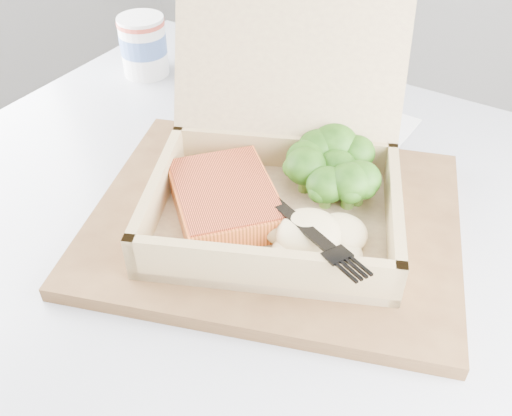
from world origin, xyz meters
The scene contains 9 objects.
cafe_table centered at (-0.69, 0.43, 0.53)m, with size 0.78×0.78×0.71m.
serving_tray centered at (-0.64, 0.45, 0.72)m, with size 0.36×0.29×0.02m, color brown.
takeout_container centered at (-0.65, 0.48, 0.78)m, with size 0.31×0.32×0.21m.
salmon_fillet centered at (-0.68, 0.42, 0.75)m, with size 0.09×0.12×0.03m, color orange.
broccoli_pile centered at (-0.60, 0.51, 0.76)m, with size 0.11×0.11×0.04m, color #397B1B, non-canonical shape.
mashed_potatoes centered at (-0.59, 0.42, 0.75)m, with size 0.10×0.09×0.03m, color beige.
plastic_fork centered at (-0.62, 0.42, 0.77)m, with size 0.14×0.09×0.02m.
paper_cup centered at (-0.96, 0.65, 0.75)m, with size 0.07×0.07×0.08m.
receipt centered at (-0.62, 0.65, 0.71)m, with size 0.08×0.15×0.00m, color silver.
Camera 1 is at (-0.45, 0.07, 1.10)m, focal length 40.00 mm.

